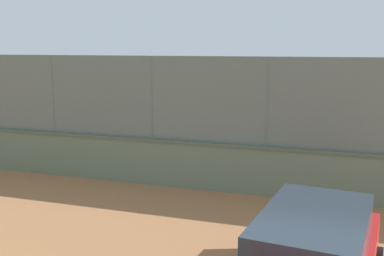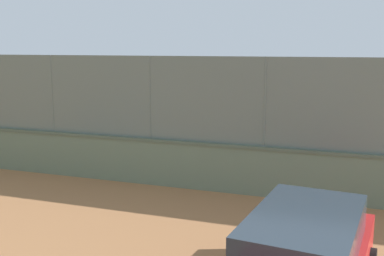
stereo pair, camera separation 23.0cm
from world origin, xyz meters
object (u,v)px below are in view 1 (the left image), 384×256
Objects in this scene: player_near_wall_returning at (63,117)px; sports_ball at (12,142)px; player_crossing_court at (235,121)px; spare_ball_by_wall at (63,154)px; player_at_service_line at (293,131)px.

player_near_wall_returning is 2.30m from sports_ball.
player_crossing_court is 9.25m from sports_ball.
player_crossing_court is at bearing -139.02° from spare_ball_by_wall.
sports_ball is at bearing -21.45° from spare_ball_by_wall.
spare_ball_by_wall is at bearing 16.29° from player_at_service_line.
player_at_service_line is at bearing -163.71° from spare_ball_by_wall.
player_at_service_line is at bearing 176.68° from player_near_wall_returning.
player_near_wall_returning reaches higher than spare_ball_by_wall.
player_at_service_line is at bearing -174.93° from sports_ball.
player_crossing_court is (-7.21, -1.69, -0.07)m from player_near_wall_returning.
spare_ball_by_wall reaches higher than sports_ball.
player_crossing_court is (2.65, -2.26, -0.15)m from player_at_service_line.
sports_ball is at bearing 5.07° from player_at_service_line.
player_near_wall_returning is 0.93× the size of player_at_service_line.
player_at_service_line is (-9.85, 0.57, 0.08)m from player_near_wall_returning.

